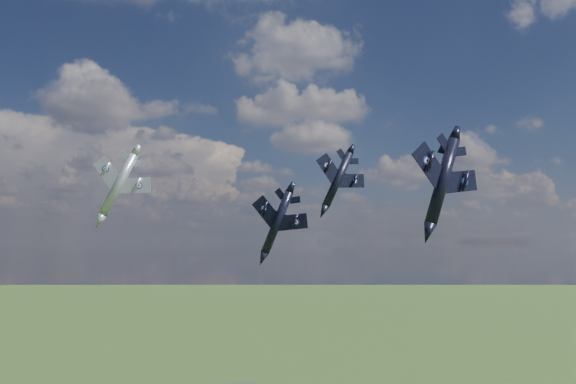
{
  "coord_description": "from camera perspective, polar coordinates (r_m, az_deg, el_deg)",
  "views": [
    {
      "loc": [
        -6.64,
        -61.83,
        75.75
      ],
      "look_at": [
        3.15,
        16.99,
        82.88
      ],
      "focal_mm": 35.0,
      "sensor_mm": 36.0,
      "label": 1
    }
  ],
  "objects": [
    {
      "name": "jet_left_silver",
      "position": [
        81.2,
        -16.83,
        0.74
      ],
      "size": [
        10.63,
        13.73,
        6.48
      ],
      "primitive_type": null,
      "rotation": [
        0.0,
        0.46,
        -0.09
      ],
      "color": "#999CA3"
    },
    {
      "name": "jet_right_navy",
      "position": [
        60.55,
        15.41,
        1.06
      ],
      "size": [
        13.67,
        15.79,
        5.98
      ],
      "primitive_type": null,
      "rotation": [
        0.0,
        0.37,
        0.33
      ],
      "color": "black"
    },
    {
      "name": "jet_high_navy",
      "position": [
        101.72,
        5.07,
        1.27
      ],
      "size": [
        13.72,
        16.89,
        7.55
      ],
      "primitive_type": null,
      "rotation": [
        0.0,
        0.45,
        0.19
      ],
      "color": "black"
    },
    {
      "name": "jet_lead_navy",
      "position": [
        81.72,
        -1.11,
        -3.09
      ],
      "size": [
        13.82,
        15.76,
        6.14
      ],
      "primitive_type": null,
      "rotation": [
        0.0,
        0.4,
        -0.37
      ],
      "color": "black"
    }
  ]
}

